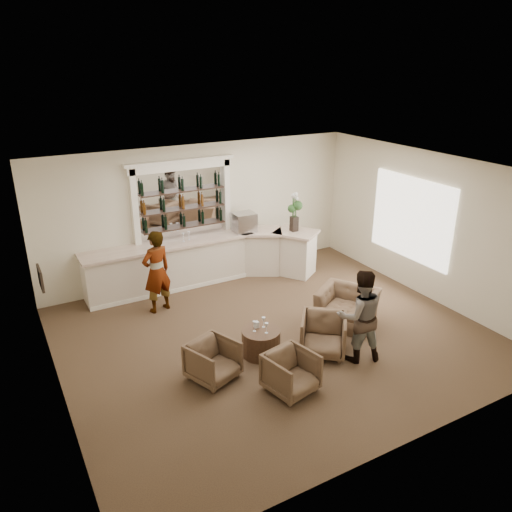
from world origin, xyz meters
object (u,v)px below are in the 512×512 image
at_px(cocktail_table, 261,342).
at_px(guest, 360,316).
at_px(sommelier, 157,272).
at_px(espresso_machine, 244,222).
at_px(armchair_far, 347,307).
at_px(armchair_left, 213,361).
at_px(armchair_center, 291,373).
at_px(armchair_right, 323,335).
at_px(bar_counter, 205,261).
at_px(flower_vase, 294,209).

xyz_separation_m(cocktail_table, guest, (1.48, -0.97, 0.63)).
distance_m(sommelier, espresso_machine, 2.76).
xyz_separation_m(guest, espresso_machine, (0.00, 4.44, 0.50)).
relative_size(sommelier, armchair_far, 1.60).
height_order(armchair_left, armchair_center, same).
bearing_deg(armchair_left, armchair_far, -14.28).
relative_size(cocktail_table, sommelier, 0.39).
bearing_deg(sommelier, armchair_right, 109.10).
relative_size(guest, armchair_center, 2.28).
relative_size(cocktail_table, armchair_right, 0.85).
height_order(bar_counter, armchair_right, bar_counter).
distance_m(bar_counter, armchair_far, 3.73).
relative_size(armchair_left, flower_vase, 0.78).
bearing_deg(armchair_center, sommelier, 92.23).
height_order(cocktail_table, armchair_far, armchair_far).
relative_size(guest, flower_vase, 1.78).
distance_m(bar_counter, cocktail_table, 3.49).
bearing_deg(armchair_left, flower_vase, 19.15).
bearing_deg(armchair_center, flower_vase, 44.47).
bearing_deg(flower_vase, armchair_far, -99.38).
relative_size(armchair_left, armchair_center, 1.00).
distance_m(bar_counter, flower_vase, 2.52).
bearing_deg(cocktail_table, armchair_left, -166.33).
bearing_deg(guest, armchair_center, 26.20).
bearing_deg(sommelier, cocktail_table, 97.60).
distance_m(armchair_right, armchair_far, 1.28).
distance_m(armchair_center, flower_vase, 5.08).
distance_m(armchair_left, armchair_far, 3.24).
distance_m(armchair_right, flower_vase, 3.97).
distance_m(guest, armchair_left, 2.72).
bearing_deg(guest, sommelier, -36.24).
xyz_separation_m(bar_counter, flower_vase, (2.19, -0.55, 1.12)).
distance_m(bar_counter, armchair_center, 4.68).
xyz_separation_m(cocktail_table, armchair_center, (-0.11, -1.20, 0.10)).
xyz_separation_m(cocktail_table, sommelier, (-1.09, 2.60, 0.67)).
xyz_separation_m(bar_counter, armchair_center, (-0.50, -4.65, -0.22)).
height_order(armchair_left, armchair_right, armchair_right).
distance_m(cocktail_table, armchair_center, 1.21).
xyz_separation_m(guest, flower_vase, (1.10, 3.87, 0.82)).
xyz_separation_m(cocktail_table, espresso_machine, (1.48, 3.47, 1.13)).
height_order(sommelier, guest, sommelier).
bearing_deg(cocktail_table, armchair_right, -26.80).
height_order(armchair_left, flower_vase, flower_vase).
relative_size(bar_counter, espresso_machine, 10.68).
relative_size(sommelier, flower_vase, 1.86).
relative_size(bar_counter, cocktail_table, 7.98).
distance_m(guest, armchair_far, 1.39).
bearing_deg(bar_counter, armchair_far, -62.28).
bearing_deg(cocktail_table, espresso_machine, 66.86).
xyz_separation_m(guest, armchair_left, (-2.57, 0.71, -0.53)).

